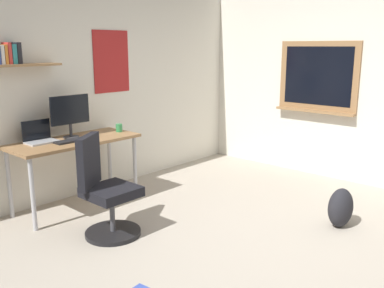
# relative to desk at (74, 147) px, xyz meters

# --- Properties ---
(ground_plane) EXTENTS (5.20, 5.20, 0.00)m
(ground_plane) POSITION_rel_desk_xyz_m (0.50, -2.07, -0.68)
(ground_plane) COLOR #ADA393
(ground_plane) RESTS_ON ground
(wall_back) EXTENTS (5.00, 0.30, 2.60)m
(wall_back) POSITION_rel_desk_xyz_m (0.49, 0.38, 0.63)
(wall_back) COLOR silver
(wall_back) RESTS_ON ground
(wall_right) EXTENTS (0.22, 5.00, 2.60)m
(wall_right) POSITION_rel_desk_xyz_m (2.95, -2.04, 0.62)
(wall_right) COLOR silver
(wall_right) RESTS_ON ground
(desk) EXTENTS (1.38, 0.60, 0.76)m
(desk) POSITION_rel_desk_xyz_m (0.00, 0.00, 0.00)
(desk) COLOR #997047
(desk) RESTS_ON ground
(office_chair) EXTENTS (0.56, 0.57, 0.95)m
(office_chair) POSITION_rel_desk_xyz_m (-0.22, -0.82, -0.27)
(office_chair) COLOR black
(office_chair) RESTS_ON ground
(laptop) EXTENTS (0.31, 0.21, 0.23)m
(laptop) POSITION_rel_desk_xyz_m (-0.31, 0.14, 0.14)
(laptop) COLOR #ADAFB5
(laptop) RESTS_ON desk
(monitor_primary) EXTENTS (0.46, 0.17, 0.46)m
(monitor_primary) POSITION_rel_desk_xyz_m (0.03, 0.10, 0.35)
(monitor_primary) COLOR #38383D
(monitor_primary) RESTS_ON desk
(keyboard) EXTENTS (0.37, 0.13, 0.02)m
(keyboard) POSITION_rel_desk_xyz_m (-0.07, -0.08, 0.09)
(keyboard) COLOR black
(keyboard) RESTS_ON desk
(computer_mouse) EXTENTS (0.10, 0.06, 0.03)m
(computer_mouse) POSITION_rel_desk_xyz_m (0.21, -0.08, 0.10)
(computer_mouse) COLOR #262628
(computer_mouse) RESTS_ON desk
(coffee_mug) EXTENTS (0.08, 0.08, 0.09)m
(coffee_mug) POSITION_rel_desk_xyz_m (0.59, -0.03, 0.13)
(coffee_mug) COLOR #338C4C
(coffee_mug) RESTS_ON desk
(backpack) EXTENTS (0.32, 0.22, 0.39)m
(backpack) POSITION_rel_desk_xyz_m (1.43, -2.38, -0.48)
(backpack) COLOR #232328
(backpack) RESTS_ON ground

